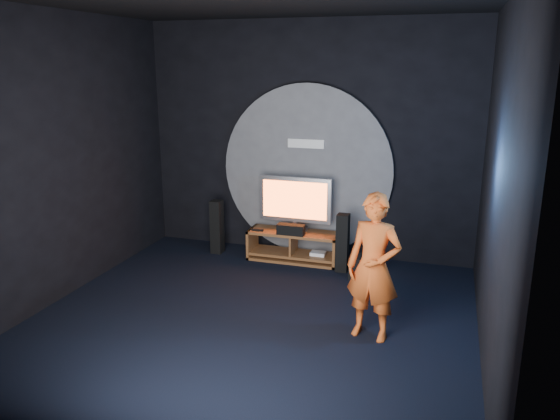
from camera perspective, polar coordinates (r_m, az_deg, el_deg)
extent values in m
plane|color=black|center=(6.45, -3.01, -11.39)|extent=(5.00, 5.00, 0.00)
cube|color=black|center=(8.24, 2.93, 7.25)|extent=(5.00, 0.04, 3.50)
cube|color=black|center=(3.72, -16.92, -3.24)|extent=(5.00, 0.04, 3.50)
cube|color=black|center=(7.15, -22.44, 4.90)|extent=(0.04, 5.00, 3.50)
cube|color=black|center=(5.53, 21.79, 2.26)|extent=(0.04, 5.00, 3.50)
cylinder|color=#515156|center=(8.26, 2.79, 4.11)|extent=(2.60, 0.08, 2.60)
cube|color=white|center=(8.13, 2.73, 6.94)|extent=(0.55, 0.03, 0.13)
cube|color=brown|center=(8.12, 1.43, -2.40)|extent=(1.36, 0.45, 0.04)
cube|color=brown|center=(8.23, 1.41, -4.59)|extent=(1.32, 0.42, 0.04)
cube|color=brown|center=(8.38, -2.91, -3.33)|extent=(0.04, 0.45, 0.45)
cube|color=brown|center=(8.04, 5.94, -4.21)|extent=(0.04, 0.45, 0.45)
cube|color=brown|center=(8.18, 1.42, -3.50)|extent=(0.03, 0.40, 0.29)
cube|color=brown|center=(8.26, 1.41, -5.11)|extent=(1.36, 0.45, 0.04)
cube|color=white|center=(8.12, 4.00, -4.56)|extent=(0.22, 0.16, 0.05)
cube|color=#A9A9B0|center=(8.18, 1.57, -1.99)|extent=(0.36, 0.22, 0.04)
cylinder|color=#A9A9B0|center=(8.16, 1.57, -1.52)|extent=(0.07, 0.07, 0.10)
cube|color=#A9A9B0|center=(8.05, 1.59, 1.11)|extent=(1.09, 0.06, 0.67)
cube|color=#FF5F23|center=(8.02, 1.52, 1.05)|extent=(0.97, 0.01, 0.55)
cube|color=black|center=(7.96, 1.15, -2.05)|extent=(0.40, 0.15, 0.15)
cube|color=black|center=(8.16, -2.37, -2.10)|extent=(0.18, 0.05, 0.02)
cube|color=black|center=(8.52, -6.60, -1.75)|extent=(0.17, 0.19, 0.84)
cube|color=black|center=(7.77, 6.55, -3.43)|extent=(0.17, 0.19, 0.84)
cube|color=black|center=(7.65, 8.38, -5.89)|extent=(0.28, 0.28, 0.31)
imported|color=#CA4F1B|center=(5.85, 9.76, -5.92)|extent=(0.64, 0.49, 1.60)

